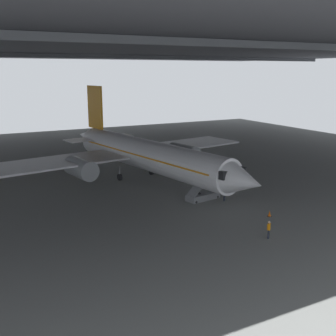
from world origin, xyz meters
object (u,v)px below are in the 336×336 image
(traffic_cone_orange, at_px, (269,214))
(crew_worker_near_nose, at_px, (269,229))
(boarding_stairs, at_px, (203,193))
(crew_worker_by_stairs, at_px, (225,193))
(airplane_main, at_px, (145,154))

(traffic_cone_orange, bearing_deg, crew_worker_near_nose, -132.18)
(boarding_stairs, xyz_separation_m, crew_worker_by_stairs, (1.69, -1.65, 0.20))
(airplane_main, distance_m, crew_worker_near_nose, 22.39)
(boarding_stairs, distance_m, traffic_cone_orange, 8.27)
(crew_worker_by_stairs, bearing_deg, traffic_cone_orange, -80.83)
(boarding_stairs, relative_size, crew_worker_by_stairs, 2.86)
(airplane_main, relative_size, boarding_stairs, 7.98)
(boarding_stairs, relative_size, crew_worker_near_nose, 3.03)
(crew_worker_near_nose, distance_m, traffic_cone_orange, 5.69)
(airplane_main, distance_m, boarding_stairs, 10.83)
(crew_worker_by_stairs, height_order, traffic_cone_orange, crew_worker_by_stairs)
(boarding_stairs, height_order, crew_worker_near_nose, boarding_stairs)
(boarding_stairs, xyz_separation_m, traffic_cone_orange, (2.68, -7.81, -0.45))
(crew_worker_near_nose, xyz_separation_m, crew_worker_by_stairs, (2.81, 10.36, 0.06))
(airplane_main, bearing_deg, boarding_stairs, -76.88)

